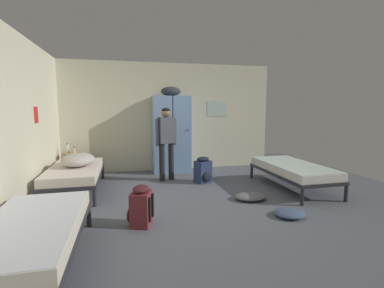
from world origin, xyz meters
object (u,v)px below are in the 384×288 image
Objects in this scene: water_bottle at (68,148)px; bed_left_rear at (75,172)px; locker_bank at (171,133)px; bed_right at (293,169)px; shelf_unit at (72,163)px; person_traveler at (166,137)px; clothes_pile_grey at (250,196)px; bed_left_front at (30,232)px; bedding_heap at (78,160)px; backpack_navy at (203,170)px; clothes_pile_denim at (290,213)px; lotion_bottle at (74,150)px; backpack_maroon at (141,206)px.

bed_left_rear is at bearing -74.25° from water_bottle.
locker_bank reaches higher than bed_right.
person_traveler is at bearing -19.06° from shelf_unit.
person_traveler is 2.22m from clothes_pile_grey.
person_traveler reaches higher than shelf_unit.
bedding_heap is at bearing 88.81° from bed_left_front.
person_traveler is at bearing -106.76° from locker_bank.
shelf_unit is at bearing 102.26° from bed_left_rear.
backpack_navy is at bearing 110.80° from clothes_pile_grey.
bedding_heap reaches higher than bed_left_front.
backpack_navy reaches higher than bed_right.
bedding_heap reaches higher than clothes_pile_denim.
clothes_pile_denim is at bearing -32.25° from bed_left_rear.
clothes_pile_denim is at bearing 10.40° from bed_left_front.
shelf_unit reaches higher than clothes_pile_grey.
bedding_heap reaches higher than clothes_pile_grey.
bed_left_front is at bearing -87.24° from lotion_bottle.
bed_left_front is 2.62m from bed_left_rear.
lotion_bottle is at bearing 161.35° from person_traveler.
bed_left_rear is at bearing 90.00° from bed_left_front.
water_bottle reaches higher than shelf_unit.
lotion_bottle is at bearing -29.74° from shelf_unit.
clothes_pile_denim is (3.47, -3.18, -0.30)m from shelf_unit.
lotion_bottle is (0.15, -0.06, -0.04)m from water_bottle.
bed_right is 1.00× the size of bed_left_front.
clothes_pile_grey is (3.24, -2.34, -0.29)m from shelf_unit.
shelf_unit is 1.05× the size of clothes_pile_grey.
bed_left_rear is at bearing -77.74° from shelf_unit.
water_bottle is (-2.12, 0.72, -0.28)m from person_traveler.
bed_right is at bearing -23.61° from lotion_bottle.
bed_left_front is (-4.09, -1.87, 0.00)m from bed_right.
locker_bank is 3.60m from clothes_pile_denim.
bed_left_rear is 3.49× the size of clothes_pile_grey.
bedding_heap is (-4.03, 0.77, 0.23)m from bed_right.
shelf_unit is 0.30× the size of bed_right.
bedding_heap is 0.48× the size of person_traveler.
bed_left_rear is 1.25m from water_bottle.
bed_left_rear is 3.24m from clothes_pile_grey.
backpack_navy is (2.69, -1.04, -0.37)m from lotion_bottle.
lotion_bottle is at bearing 137.25° from clothes_pile_denim.
shelf_unit is at bearing 93.79° from bed_left_front.
lotion_bottle reaches higher than shelf_unit.
backpack_navy is at bearing -27.45° from person_traveler.
bed_left_rear is 1.93m from person_traveler.
locker_bank is at bearing 62.29° from bed_left_front.
clothes_pile_grey is (3.32, -2.36, -0.62)m from water_bottle.
person_traveler is 10.99× the size of lotion_bottle.
locker_bank is 1.09× the size of bed_left_rear.
bedding_heap is 2.14m from backpack_maroon.
backpack_maroon is (1.09, -1.83, -0.12)m from bed_left_rear.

